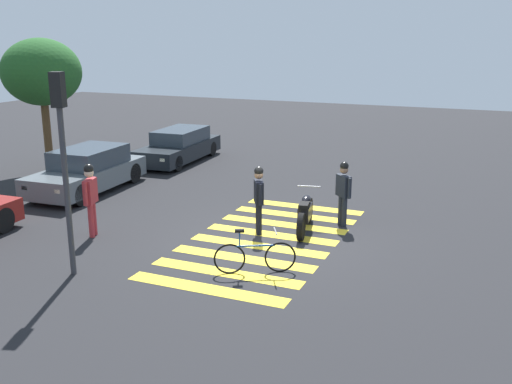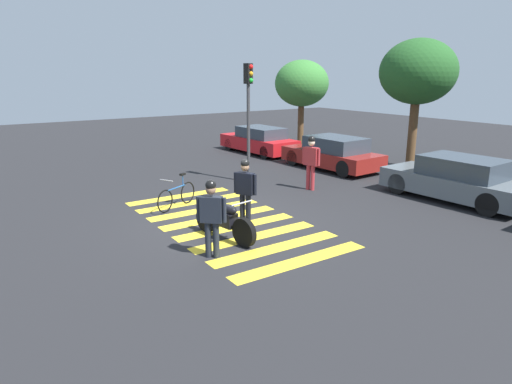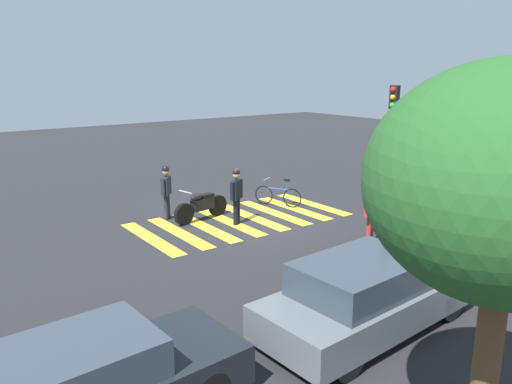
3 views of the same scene
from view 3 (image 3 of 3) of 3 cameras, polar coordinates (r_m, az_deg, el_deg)
name	(u,v)px [view 3 (image 3 of 3)]	position (r m, az deg, el deg)	size (l,w,h in m)	color
ground_plane	(241,219)	(16.23, -1.73, -3.14)	(60.00, 60.00, 0.00)	#232326
police_motorcycle	(201,206)	(16.12, -6.24, -1.58)	(2.11, 0.68, 1.07)	black
leaning_bicycle	(278,195)	(17.75, 2.54, -0.40)	(0.87, 1.59, 1.00)	black
officer_on_foot	(166,189)	(16.28, -10.20, 0.39)	(0.49, 0.51, 1.76)	#1E232D
officer_by_motorcycle	(237,192)	(15.48, -2.24, -0.03)	(0.60, 0.41, 1.78)	black
pedestrian_bystander	(371,207)	(13.88, 13.02, -1.71)	(0.67, 0.35, 1.88)	#B22D33
crosswalk_stripes	(241,219)	(16.23, -1.73, -3.13)	(6.75, 3.51, 0.01)	yellow
car_grey_coupe	(366,296)	(9.62, 12.40, -11.50)	(4.53, 2.05, 1.41)	black
traffic_light_pole	(392,132)	(15.89, 15.25, 6.59)	(0.35, 0.30, 4.27)	#38383D
street_tree_far	(509,185)	(5.48, 26.88, 0.75)	(2.85, 2.85, 4.88)	brown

